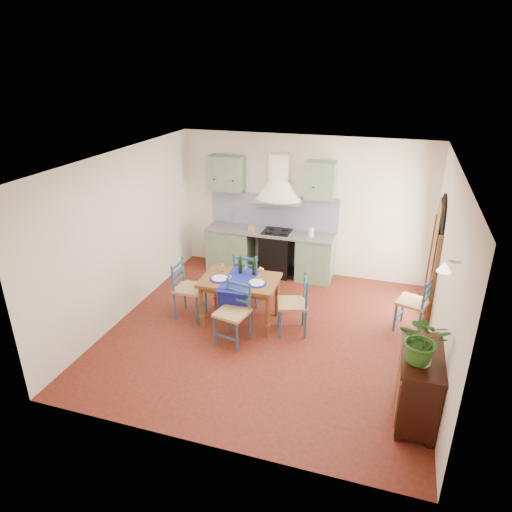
# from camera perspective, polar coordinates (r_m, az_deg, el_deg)

# --- Properties ---
(floor) EXTENTS (5.00, 5.00, 0.00)m
(floor) POSITION_cam_1_polar(r_m,az_deg,el_deg) (7.55, 1.46, -9.46)
(floor) COLOR #47160F
(floor) RESTS_ON ground
(back_wall) EXTENTS (5.00, 0.96, 2.80)m
(back_wall) POSITION_cam_1_polar(r_m,az_deg,el_deg) (9.19, 2.70, 4.02)
(back_wall) COLOR silver
(back_wall) RESTS_ON ground
(right_wall) EXTENTS (0.26, 5.00, 2.80)m
(right_wall) POSITION_cam_1_polar(r_m,az_deg,el_deg) (6.99, 22.30, -1.67)
(right_wall) COLOR silver
(right_wall) RESTS_ON ground
(left_wall) EXTENTS (0.04, 5.00, 2.80)m
(left_wall) POSITION_cam_1_polar(r_m,az_deg,el_deg) (7.90, -16.15, 2.49)
(left_wall) COLOR silver
(left_wall) RESTS_ON ground
(ceiling) EXTENTS (5.00, 5.00, 0.01)m
(ceiling) POSITION_cam_1_polar(r_m,az_deg,el_deg) (6.47, 1.71, 11.91)
(ceiling) COLOR silver
(ceiling) RESTS_ON back_wall
(dining_table) EXTENTS (1.29, 0.98, 1.11)m
(dining_table) POSITION_cam_1_polar(r_m,az_deg,el_deg) (7.48, -2.02, -3.52)
(dining_table) COLOR brown
(dining_table) RESTS_ON ground
(chair_near) EXTENTS (0.54, 0.54, 0.99)m
(chair_near) POSITION_cam_1_polar(r_m,az_deg,el_deg) (7.07, -2.85, -7.07)
(chair_near) COLOR navy
(chair_near) RESTS_ON ground
(chair_far) EXTENTS (0.47, 0.47, 1.00)m
(chair_far) POSITION_cam_1_polar(r_m,az_deg,el_deg) (8.16, -1.00, -2.59)
(chair_far) COLOR navy
(chair_far) RESTS_ON ground
(chair_left) EXTENTS (0.48, 0.48, 1.01)m
(chair_left) POSITION_cam_1_polar(r_m,az_deg,el_deg) (7.83, -8.51, -4.05)
(chair_left) COLOR navy
(chair_left) RESTS_ON ground
(chair_right) EXTENTS (0.57, 0.57, 0.99)m
(chair_right) POSITION_cam_1_polar(r_m,az_deg,el_deg) (7.31, 4.86, -6.02)
(chair_right) COLOR navy
(chair_right) RESTS_ON ground
(chair_spare) EXTENTS (0.57, 0.57, 0.97)m
(chair_spare) POSITION_cam_1_polar(r_m,az_deg,el_deg) (7.77, 19.26, -5.57)
(chair_spare) COLOR navy
(chair_spare) RESTS_ON ground
(sideboard) EXTENTS (0.50, 1.05, 0.94)m
(sideboard) POSITION_cam_1_polar(r_m,az_deg,el_deg) (6.01, 19.63, -14.81)
(sideboard) COLOR black
(sideboard) RESTS_ON ground
(potted_plant) EXTENTS (0.56, 0.50, 0.60)m
(potted_plant) POSITION_cam_1_polar(r_m,az_deg,el_deg) (5.46, 20.22, -9.77)
(potted_plant) COLOR #29571D
(potted_plant) RESTS_ON sideboard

